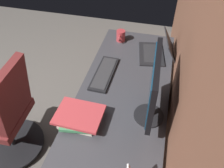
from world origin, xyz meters
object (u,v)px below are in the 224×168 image
(coffee_mug, at_px, (121,36))
(monitor_primary, at_px, (153,88))
(drawer_pedestal, at_px, (127,115))
(laptop_left, at_px, (159,50))
(keyboard_main, at_px, (104,73))
(office_chair, at_px, (7,118))
(book_stack_near, at_px, (79,117))

(coffee_mug, bearing_deg, monitor_primary, 23.79)
(drawer_pedestal, relative_size, laptop_left, 1.79)
(monitor_primary, relative_size, keyboard_main, 1.11)
(monitor_primary, height_order, coffee_mug, monitor_primary)
(drawer_pedestal, bearing_deg, monitor_primary, 32.44)
(monitor_primary, height_order, laptop_left, monitor_primary)
(coffee_mug, bearing_deg, office_chair, -38.91)
(monitor_primary, bearing_deg, keyboard_main, -130.47)
(book_stack_near, height_order, coffee_mug, coffee_mug)
(monitor_primary, bearing_deg, coffee_mug, -156.21)
(drawer_pedestal, bearing_deg, book_stack_near, -30.70)
(keyboard_main, bearing_deg, monitor_primary, 49.53)
(keyboard_main, relative_size, coffee_mug, 3.45)
(book_stack_near, distance_m, office_chair, 0.75)
(laptop_left, height_order, book_stack_near, laptop_left)
(drawer_pedestal, distance_m, office_chair, 1.00)
(keyboard_main, bearing_deg, laptop_left, 132.99)
(keyboard_main, xyz_separation_m, office_chair, (0.41, -0.72, -0.28))
(monitor_primary, relative_size, laptop_left, 1.21)
(monitor_primary, xyz_separation_m, office_chair, (0.07, -1.11, -0.54))
(coffee_mug, height_order, office_chair, office_chair)
(book_stack_near, bearing_deg, monitor_primary, 108.94)
(keyboard_main, height_order, office_chair, office_chair)
(coffee_mug, bearing_deg, book_stack_near, -3.41)
(laptop_left, xyz_separation_m, book_stack_near, (0.85, -0.43, -0.01))
(monitor_primary, xyz_separation_m, keyboard_main, (-0.34, -0.40, -0.26))
(laptop_left, bearing_deg, drawer_pedestal, -22.32)
(drawer_pedestal, height_order, keyboard_main, keyboard_main)
(book_stack_near, xyz_separation_m, office_chair, (-0.08, -0.68, -0.31))
(keyboard_main, distance_m, book_stack_near, 0.49)
(keyboard_main, height_order, coffee_mug, coffee_mug)
(office_chair, bearing_deg, laptop_left, 124.92)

